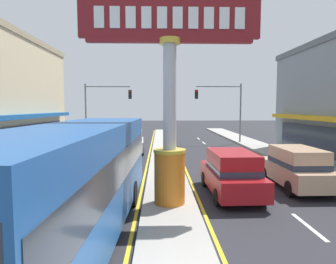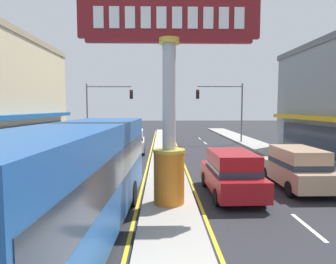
{
  "view_description": "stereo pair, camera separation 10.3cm",
  "coord_description": "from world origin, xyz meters",
  "views": [
    {
      "loc": [
        -0.38,
        -4.11,
        3.76
      ],
      "look_at": [
        0.02,
        9.7,
        2.6
      ],
      "focal_mm": 31.53,
      "sensor_mm": 36.0,
      "label": 1
    },
    {
      "loc": [
        -0.28,
        -4.11,
        3.76
      ],
      "look_at": [
        0.02,
        9.7,
        2.6
      ],
      "focal_mm": 31.53,
      "sensor_mm": 36.0,
      "label": 2
    }
  ],
  "objects": [
    {
      "name": "sidewalk_left",
      "position": [
        -8.95,
        16.0,
        0.09
      ],
      "size": [
        2.65,
        60.0,
        0.18
      ],
      "primitive_type": "cube",
      "color": "#9E9B93",
      "rests_on": "ground"
    },
    {
      "name": "sidewalk_right",
      "position": [
        8.95,
        16.0,
        0.09
      ],
      "size": [
        2.65,
        60.0,
        0.18
      ],
      "primitive_type": "cube",
      "color": "#9E9B93",
      "rests_on": "ground"
    },
    {
      "name": "lane_markings",
      "position": [
        -0.0,
        16.65,
        0.0
      ],
      "size": [
        8.79,
        52.0,
        0.01
      ],
      "color": "silver",
      "rests_on": "ground"
    },
    {
      "name": "suv_near_right_lane",
      "position": [
        -2.68,
        20.26,
        0.98
      ],
      "size": [
        2.16,
        4.7,
        1.9
      ],
      "color": "white",
      "rests_on": "ground"
    },
    {
      "name": "median_strip",
      "position": [
        0.0,
        18.0,
        0.07
      ],
      "size": [
        2.05,
        52.0,
        0.14
      ],
      "primitive_type": "cube",
      "color": "#A39E93",
      "rests_on": "ground"
    },
    {
      "name": "suv_far_left_oncoming",
      "position": [
        5.98,
        9.23,
        0.98
      ],
      "size": [
        1.97,
        4.6,
        1.9
      ],
      "color": "tan",
      "rests_on": "ground"
    },
    {
      "name": "suv_near_left_lane",
      "position": [
        2.68,
        8.16,
        0.98
      ],
      "size": [
        2.04,
        4.64,
        1.9
      ],
      "color": "maroon",
      "rests_on": "ground"
    },
    {
      "name": "traffic_light_right_side",
      "position": [
        6.26,
        26.23,
        4.25
      ],
      "size": [
        4.86,
        0.46,
        6.2
      ],
      "color": "slate",
      "rests_on": "ground"
    },
    {
      "name": "bus_far_right_lane",
      "position": [
        -2.68,
        4.03,
        1.87
      ],
      "size": [
        2.95,
        11.29,
        3.26
      ],
      "color": "#1E5199",
      "rests_on": "ground"
    },
    {
      "name": "traffic_light_left_side",
      "position": [
        -6.26,
        26.71,
        4.25
      ],
      "size": [
        4.86,
        0.46,
        6.2
      ],
      "color": "slate",
      "rests_on": "ground"
    },
    {
      "name": "district_sign",
      "position": [
        -0.0,
        6.81,
        4.16
      ],
      "size": [
        6.55,
        1.21,
        7.64
      ],
      "color": "orange",
      "rests_on": "median_strip"
    }
  ]
}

